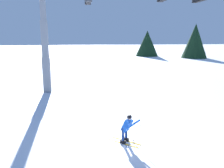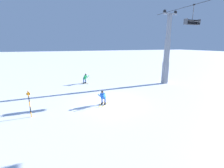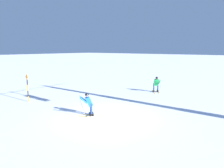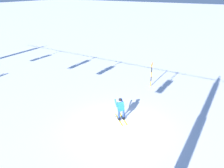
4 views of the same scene
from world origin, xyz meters
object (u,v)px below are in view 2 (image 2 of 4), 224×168
(lift_tower_near, at_px, (167,55))
(trail_marker_pole, at_px, (30,103))
(chairlift_seat_nearest, at_px, (192,22))
(skier_carving_main, at_px, (103,97))
(skier_distant_downhill, at_px, (85,78))

(lift_tower_near, height_order, trail_marker_pole, lift_tower_near)
(lift_tower_near, distance_m, chairlift_seat_nearest, 5.66)
(skier_carving_main, height_order, lift_tower_near, lift_tower_near)
(lift_tower_near, height_order, chairlift_seat_nearest, lift_tower_near)
(chairlift_seat_nearest, xyz_separation_m, skier_distant_downhill, (-7.95, -11.45, -7.51))
(trail_marker_pole, xyz_separation_m, skier_distant_downhill, (-9.75, 6.38, -0.32))
(skier_carving_main, bearing_deg, trail_marker_pole, -85.44)
(trail_marker_pole, bearing_deg, lift_tower_near, 107.86)
(skier_carving_main, relative_size, chairlift_seat_nearest, 0.72)
(lift_tower_near, bearing_deg, skier_distant_downhill, -109.29)
(lift_tower_near, xyz_separation_m, chairlift_seat_nearest, (3.94, 0.00, 4.06))
(lift_tower_near, xyz_separation_m, skier_distant_downhill, (-4.01, -11.45, -3.45))
(trail_marker_pole, relative_size, skier_distant_downhill, 1.34)
(chairlift_seat_nearest, height_order, skier_distant_downhill, chairlift_seat_nearest)
(lift_tower_near, relative_size, skier_distant_downhill, 6.18)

